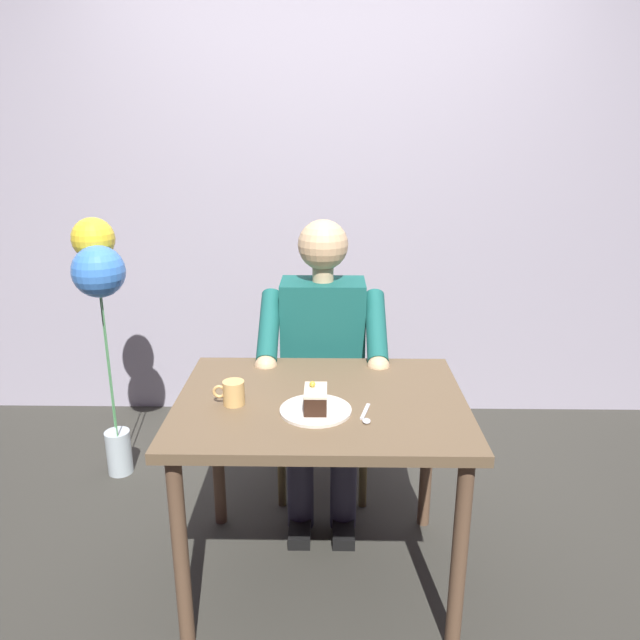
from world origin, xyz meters
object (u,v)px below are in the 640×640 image
at_px(cake_slice, 316,399).
at_px(balloon_display, 100,290).
at_px(chair, 323,383).
at_px(dessert_spoon, 366,416).
at_px(seated_person, 323,363).
at_px(coffee_cup, 233,392).
at_px(dining_table, 321,423).

relative_size(cake_slice, balloon_display, 0.10).
xyz_separation_m(chair, balloon_display, (0.99, 0.01, 0.45)).
bearing_deg(dessert_spoon, seated_person, -77.70).
relative_size(chair, balloon_display, 0.71).
bearing_deg(seated_person, balloon_display, -9.17).
distance_m(seated_person, balloon_display, 1.04).
distance_m(chair, seated_person, 0.24).
xyz_separation_m(chair, coffee_cup, (0.29, 0.74, 0.29)).
bearing_deg(dessert_spoon, dining_table, -44.21).
bearing_deg(cake_slice, dessert_spoon, 166.07).
bearing_deg(dining_table, coffee_cup, 9.48).
height_order(dining_table, cake_slice, cake_slice).
relative_size(dining_table, chair, 1.12).
distance_m(dessert_spoon, balloon_display, 1.42).
bearing_deg(balloon_display, seated_person, 170.83).
height_order(seated_person, coffee_cup, seated_person).
xyz_separation_m(dining_table, dessert_spoon, (-0.15, 0.14, 0.10)).
relative_size(chair, dessert_spoon, 6.19).
height_order(dessert_spoon, balloon_display, balloon_display).
distance_m(seated_person, coffee_cup, 0.66).
bearing_deg(coffee_cup, dessert_spoon, 168.03).
bearing_deg(coffee_cup, seated_person, -116.94).
xyz_separation_m(cake_slice, dessert_spoon, (-0.16, 0.04, -0.04)).
bearing_deg(dessert_spoon, chair, -80.13).
bearing_deg(seated_person, dining_table, 90.00).
height_order(coffee_cup, balloon_display, balloon_display).
xyz_separation_m(seated_person, cake_slice, (0.02, 0.63, 0.12)).
height_order(coffee_cup, dessert_spoon, coffee_cup).
bearing_deg(chair, balloon_display, 0.50).
bearing_deg(coffee_cup, cake_slice, 169.19).
height_order(dining_table, seated_person, seated_person).
height_order(cake_slice, balloon_display, balloon_display).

